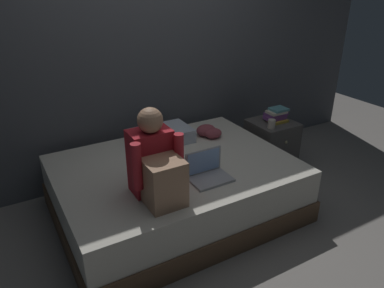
# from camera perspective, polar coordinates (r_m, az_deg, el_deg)

# --- Properties ---
(ground_plane) EXTENTS (8.00, 8.00, 0.00)m
(ground_plane) POSITION_cam_1_polar(r_m,az_deg,el_deg) (3.28, 3.12, -11.91)
(ground_plane) COLOR gray
(wall_back) EXTENTS (5.60, 0.10, 2.70)m
(wall_back) POSITION_cam_1_polar(r_m,az_deg,el_deg) (3.73, -6.77, 15.33)
(wall_back) COLOR #4C4F54
(wall_back) RESTS_ON ground_plane
(bed) EXTENTS (2.00, 1.50, 0.49)m
(bed) POSITION_cam_1_polar(r_m,az_deg,el_deg) (3.27, -2.62, -6.84)
(bed) COLOR brown
(bed) RESTS_ON ground_plane
(nightstand) EXTENTS (0.44, 0.46, 0.53)m
(nightstand) POSITION_cam_1_polar(r_m,az_deg,el_deg) (4.10, 12.10, -0.09)
(nightstand) COLOR #474442
(nightstand) RESTS_ON ground_plane
(person_sitting) EXTENTS (0.39, 0.44, 0.66)m
(person_sitting) POSITION_cam_1_polar(r_m,az_deg,el_deg) (2.61, -5.63, -3.20)
(person_sitting) COLOR #B21E28
(person_sitting) RESTS_ON bed
(laptop) EXTENTS (0.32, 0.23, 0.22)m
(laptop) POSITION_cam_1_polar(r_m,az_deg,el_deg) (2.90, 2.44, -4.34)
(laptop) COLOR #9EA0A5
(laptop) RESTS_ON bed
(pillow) EXTENTS (0.56, 0.36, 0.13)m
(pillow) POSITION_cam_1_polar(r_m,az_deg,el_deg) (3.52, -4.73, 1.28)
(pillow) COLOR silver
(pillow) RESTS_ON bed
(book_stack) EXTENTS (0.23, 0.17, 0.15)m
(book_stack) POSITION_cam_1_polar(r_m,az_deg,el_deg) (3.99, 12.93, 4.41)
(book_stack) COLOR gold
(book_stack) RESTS_ON nightstand
(mug) EXTENTS (0.08, 0.08, 0.09)m
(mug) POSITION_cam_1_polar(r_m,az_deg,el_deg) (3.82, 12.22, 3.07)
(mug) COLOR #BCB2A3
(mug) RESTS_ON nightstand
(clothes_pile) EXTENTS (0.22, 0.24, 0.11)m
(clothes_pile) POSITION_cam_1_polar(r_m,az_deg,el_deg) (3.64, 2.62, 1.96)
(clothes_pile) COLOR #8E3D47
(clothes_pile) RESTS_ON bed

